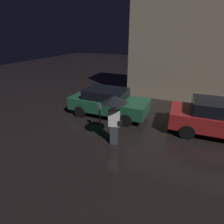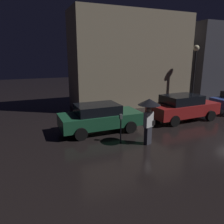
# 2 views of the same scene
# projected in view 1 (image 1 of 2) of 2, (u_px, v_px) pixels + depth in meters

# --- Properties ---
(building_facade_left) EXTENTS (9.16, 3.00, 6.86)m
(building_facade_left) POSITION_uv_depth(u_px,v_px,m) (206.00, 45.00, 10.86)
(building_facade_left) COLOR gray
(building_facade_left) RESTS_ON ground
(parked_car_green) EXTENTS (4.15, 1.99, 1.42)m
(parked_car_green) POSITION_uv_depth(u_px,v_px,m) (108.00, 102.00, 9.33)
(parked_car_green) COLOR #1E5638
(parked_car_green) RESTS_ON ground
(parked_car_red) EXTENTS (4.36, 1.99, 1.52)m
(parked_car_red) POSITION_uv_depth(u_px,v_px,m) (222.00, 118.00, 7.38)
(parked_car_red) COLOR maroon
(parked_car_red) RESTS_ON ground
(pedestrian_with_umbrella) EXTENTS (0.97, 0.97, 2.04)m
(pedestrian_with_umbrella) POSITION_uv_depth(u_px,v_px,m) (114.00, 107.00, 6.44)
(pedestrian_with_umbrella) COLOR #383842
(pedestrian_with_umbrella) RESTS_ON ground
(parking_meter) EXTENTS (0.12, 0.10, 1.30)m
(parking_meter) POSITION_uv_depth(u_px,v_px,m) (100.00, 114.00, 7.71)
(parking_meter) COLOR #4C5154
(parking_meter) RESTS_ON ground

